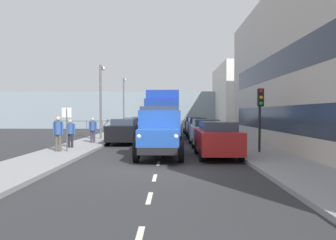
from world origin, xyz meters
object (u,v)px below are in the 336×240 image
(pedestrian_couple_b, at_px, (93,128))
(lamp_post_far, at_px, (124,99))
(car_red_kerbside_near, at_px, (217,139))
(car_white_oppositeside_1, at_px, (134,127))
(car_teal_kerbside_2, at_px, (197,127))
(pedestrian_near_railing, at_px, (58,131))
(car_silver_kerbside_1, at_px, (205,132))
(traffic_light_near, at_px, (260,106))
(pedestrian_strolling, at_px, (70,131))
(pedestrian_with_bag, at_px, (93,127))
(truck_vintage_blue, at_px, (160,133))
(car_black_oppositeside_0, at_px, (124,131))
(lamp_post_promenade, at_px, (101,94))
(street_sign, at_px, (67,122))
(car_navy_oppositeside_2, at_px, (140,125))
(lorry_cargo_blue, at_px, (163,114))
(car_maroon_kerbside_3, at_px, (193,125))

(pedestrian_couple_b, distance_m, lamp_post_far, 15.42)
(car_red_kerbside_near, relative_size, lamp_post_far, 0.72)
(lamp_post_far, bearing_deg, car_white_oppositeside_1, 103.89)
(car_red_kerbside_near, height_order, lamp_post_far, lamp_post_far)
(car_red_kerbside_near, relative_size, car_teal_kerbside_2, 0.97)
(pedestrian_near_railing, bearing_deg, car_white_oppositeside_1, -103.06)
(car_silver_kerbside_1, height_order, traffic_light_near, traffic_light_near)
(pedestrian_strolling, relative_size, pedestrian_with_bag, 1.01)
(truck_vintage_blue, distance_m, car_black_oppositeside_0, 7.18)
(car_red_kerbside_near, bearing_deg, car_black_oppositeside_0, -50.02)
(lamp_post_promenade, bearing_deg, pedestrian_near_railing, 87.35)
(car_white_oppositeside_1, bearing_deg, car_silver_kerbside_1, 128.84)
(car_red_kerbside_near, relative_size, pedestrian_strolling, 2.70)
(pedestrian_couple_b, relative_size, street_sign, 0.74)
(car_navy_oppositeside_2, bearing_deg, pedestrian_strolling, 80.17)
(pedestrian_with_bag, distance_m, street_sign, 7.87)
(car_black_oppositeside_0, bearing_deg, car_white_oppositeside_1, -90.00)
(car_navy_oppositeside_2, relative_size, lamp_post_promenade, 0.79)
(pedestrian_with_bag, distance_m, lamp_post_promenade, 2.58)
(car_black_oppositeside_0, distance_m, pedestrian_couple_b, 2.12)
(car_teal_kerbside_2, xyz_separation_m, pedestrian_strolling, (7.95, 8.62, 0.19))
(car_red_kerbside_near, distance_m, pedestrian_with_bag, 12.11)
(car_red_kerbside_near, bearing_deg, car_white_oppositeside_1, -65.50)
(car_silver_kerbside_1, bearing_deg, car_white_oppositeside_1, -51.16)
(lamp_post_promenade, bearing_deg, pedestrian_with_bag, 16.36)
(car_red_kerbside_near, xyz_separation_m, pedestrian_with_bag, (8.20, -8.90, 0.18))
(pedestrian_couple_b, bearing_deg, pedestrian_strolling, 79.38)
(truck_vintage_blue, bearing_deg, lorry_cargo_blue, -89.27)
(car_silver_kerbside_1, xyz_separation_m, pedestrian_strolling, (7.95, 2.35, 0.19))
(car_black_oppositeside_0, xyz_separation_m, street_sign, (2.11, 5.41, 0.79))
(car_silver_kerbside_1, distance_m, pedestrian_strolling, 8.29)
(lorry_cargo_blue, xyz_separation_m, pedestrian_strolling, (5.09, 7.64, -0.99))
(pedestrian_with_bag, bearing_deg, car_maroon_kerbside_3, -134.90)
(truck_vintage_blue, distance_m, street_sign, 5.01)
(car_red_kerbside_near, distance_m, lamp_post_far, 22.45)
(car_teal_kerbside_2, height_order, pedestrian_strolling, pedestrian_strolling)
(car_teal_kerbside_2, xyz_separation_m, traffic_light_near, (-2.30, 10.56, 1.58))
(car_navy_oppositeside_2, height_order, pedestrian_couple_b, pedestrian_couple_b)
(pedestrian_with_bag, bearing_deg, pedestrian_couple_b, 104.07)
(pedestrian_with_bag, bearing_deg, pedestrian_strolling, 92.41)
(car_red_kerbside_near, height_order, car_black_oppositeside_0, same)
(pedestrian_with_bag, relative_size, lamp_post_promenade, 0.28)
(car_silver_kerbside_1, height_order, lamp_post_far, lamp_post_far)
(truck_vintage_blue, xyz_separation_m, traffic_light_near, (-5.03, -1.04, 1.29))
(truck_vintage_blue, relative_size, car_maroon_kerbside_3, 1.26)
(truck_vintage_blue, bearing_deg, car_teal_kerbside_2, -103.21)
(lorry_cargo_blue, relative_size, car_teal_kerbside_2, 1.83)
(lorry_cargo_blue, xyz_separation_m, car_white_oppositeside_1, (2.58, -1.47, -1.18))
(car_white_oppositeside_1, bearing_deg, pedestrian_strolling, 74.61)
(lorry_cargo_blue, height_order, car_teal_kerbside_2, lorry_cargo_blue)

